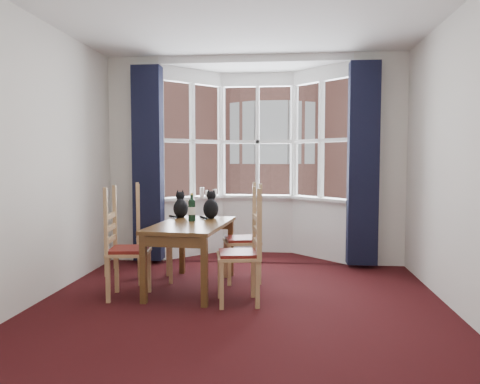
# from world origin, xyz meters

# --- Properties ---
(floor) EXTENTS (4.50, 4.50, 0.00)m
(floor) POSITION_xyz_m (0.00, 0.00, 0.00)
(floor) COLOR black
(floor) RESTS_ON ground
(wall_left) EXTENTS (0.00, 4.50, 4.50)m
(wall_left) POSITION_xyz_m (-2.00, 0.00, 1.40)
(wall_left) COLOR silver
(wall_left) RESTS_ON floor
(wall_right) EXTENTS (0.00, 4.50, 4.50)m
(wall_right) POSITION_xyz_m (2.00, 0.00, 1.40)
(wall_right) COLOR silver
(wall_right) RESTS_ON floor
(wall_near) EXTENTS (4.00, 0.00, 4.00)m
(wall_near) POSITION_xyz_m (0.00, -2.25, 1.40)
(wall_near) COLOR silver
(wall_near) RESTS_ON floor
(wall_back_pier_left) EXTENTS (0.70, 0.12, 2.80)m
(wall_back_pier_left) POSITION_xyz_m (-1.65, 2.25, 1.40)
(wall_back_pier_left) COLOR silver
(wall_back_pier_left) RESTS_ON floor
(wall_back_pier_right) EXTENTS (0.70, 0.12, 2.80)m
(wall_back_pier_right) POSITION_xyz_m (1.65, 2.25, 1.40)
(wall_back_pier_right) COLOR silver
(wall_back_pier_right) RESTS_ON floor
(bay_window) EXTENTS (2.76, 0.94, 2.80)m
(bay_window) POSITION_xyz_m (0.00, 2.75, 1.40)
(bay_window) COLOR white
(bay_window) RESTS_ON floor
(curtain_left) EXTENTS (0.38, 0.22, 2.60)m
(curtain_left) POSITION_xyz_m (-1.42, 2.07, 1.35)
(curtain_left) COLOR black
(curtain_left) RESTS_ON floor
(curtain_right) EXTENTS (0.38, 0.22, 2.60)m
(curtain_right) POSITION_xyz_m (1.42, 2.07, 1.35)
(curtain_right) COLOR black
(curtain_right) RESTS_ON floor
(dining_table) EXTENTS (0.83, 1.39, 0.72)m
(dining_table) POSITION_xyz_m (-0.59, 0.89, 0.63)
(dining_table) COLOR brown
(dining_table) RESTS_ON floor
(chair_left_near) EXTENTS (0.45, 0.47, 0.92)m
(chair_left_near) POSITION_xyz_m (-1.25, 0.47, 0.47)
(chair_left_near) COLOR tan
(chair_left_near) RESTS_ON floor
(chair_left_far) EXTENTS (0.52, 0.53, 0.92)m
(chair_left_far) POSITION_xyz_m (-1.17, 1.13, 0.47)
(chair_left_far) COLOR tan
(chair_left_far) RESTS_ON floor
(chair_right_near) EXTENTS (0.47, 0.49, 0.92)m
(chair_right_near) POSITION_xyz_m (0.06, 0.41, 0.47)
(chair_right_near) COLOR tan
(chair_right_near) RESTS_ON floor
(chair_right_far) EXTENTS (0.49, 0.51, 0.92)m
(chair_right_far) POSITION_xyz_m (0.02, 1.26, 0.47)
(chair_right_far) COLOR tan
(chair_right_far) RESTS_ON floor
(cat_left) EXTENTS (0.23, 0.28, 0.33)m
(cat_left) POSITION_xyz_m (-0.82, 1.37, 0.84)
(cat_left) COLOR black
(cat_left) RESTS_ON dining_table
(cat_right) EXTENTS (0.20, 0.27, 0.35)m
(cat_right) POSITION_xyz_m (-0.45, 1.33, 0.85)
(cat_right) COLOR black
(cat_right) RESTS_ON dining_table
(wine_bottle) EXTENTS (0.08, 0.08, 0.32)m
(wine_bottle) POSITION_xyz_m (-0.62, 1.04, 0.86)
(wine_bottle) COLOR black
(wine_bottle) RESTS_ON dining_table
(candle_tall) EXTENTS (0.06, 0.06, 0.13)m
(candle_tall) POSITION_xyz_m (-0.78, 2.60, 0.94)
(candle_tall) COLOR white
(candle_tall) RESTS_ON bay_window
(candle_short) EXTENTS (0.06, 0.06, 0.09)m
(candle_short) POSITION_xyz_m (-0.71, 2.63, 0.91)
(candle_short) COLOR white
(candle_short) RESTS_ON bay_window
(candle_extra) EXTENTS (0.05, 0.05, 0.11)m
(candle_extra) POSITION_xyz_m (-0.60, 2.65, 0.92)
(candle_extra) COLOR white
(candle_extra) RESTS_ON bay_window
(street) EXTENTS (80.00, 80.00, 0.00)m
(street) POSITION_xyz_m (0.00, 32.25, -6.00)
(street) COLOR #333335
(street) RESTS_ON ground
(tenement_building) EXTENTS (18.40, 7.80, 15.20)m
(tenement_building) POSITION_xyz_m (0.00, 14.01, 1.60)
(tenement_building) COLOR #92584B
(tenement_building) RESTS_ON street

